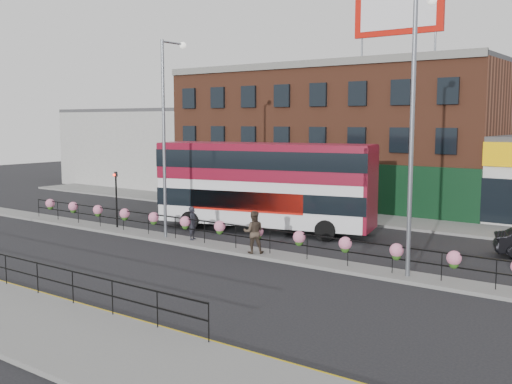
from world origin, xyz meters
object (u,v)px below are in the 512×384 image
Objects in this scene: double_decker_bus at (265,178)px; lamp_column_east at (415,109)px; pedestrian_a at (193,223)px; lamp_column_west at (167,121)px; pedestrian_b at (254,232)px.

lamp_column_east is (10.56, -4.84, 3.62)m from double_decker_bus.
pedestrian_a is at bearing 179.67° from lamp_column_east.
lamp_column_west reaches higher than double_decker_bus.
double_decker_bus is 1.24× the size of lamp_column_west.
double_decker_bus is at bearing 60.24° from lamp_column_west.
double_decker_bus is 6.40× the size of pedestrian_b.
double_decker_bus is at bearing 155.37° from lamp_column_east.
lamp_column_west is 13.34m from lamp_column_east.
double_decker_bus is 6.40m from lamp_column_west.
lamp_column_west is (-1.63, -0.07, 5.18)m from pedestrian_a.
lamp_column_east is at bearing 0.01° from lamp_column_west.
pedestrian_b is (4.37, -0.65, 0.13)m from pedestrian_a.
double_decker_bus reaches higher than pedestrian_a.
double_decker_bus is 6.60m from pedestrian_b.
pedestrian_b is 7.87m from lamp_column_west.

